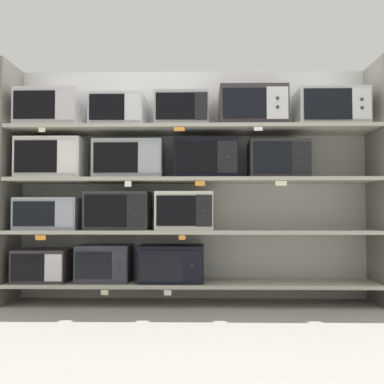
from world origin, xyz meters
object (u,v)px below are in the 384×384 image
object	(u,v)px
microwave_0	(44,265)
microwave_8	(206,159)
microwave_1	(105,263)
microwave_12	(182,111)
microwave_13	(252,108)
microwave_5	(184,211)
microwave_4	(118,211)
microwave_14	(330,109)
microwave_11	(119,112)
microwave_2	(172,263)
microwave_6	(52,159)
microwave_7	(129,160)
microwave_10	(51,110)
microwave_9	(278,160)
microwave_3	(50,214)

from	to	relation	value
microwave_0	microwave_8	size ratio (longest dim) A/B	0.83
microwave_1	microwave_12	size ratio (longest dim) A/B	0.98
microwave_13	microwave_5	bearing A→B (deg)	-179.98
microwave_0	microwave_4	size ratio (longest dim) A/B	0.83
microwave_1	microwave_14	xyz separation A→B (m)	(1.86, -0.00, 1.27)
microwave_4	microwave_11	size ratio (longest dim) A/B	1.18
microwave_0	microwave_2	size ratio (longest dim) A/B	0.82
microwave_12	microwave_14	size ratio (longest dim) A/B	0.78
microwave_8	microwave_4	bearing A→B (deg)	-179.98
microwave_13	microwave_12	bearing A→B (deg)	-179.98
microwave_8	microwave_13	xyz separation A→B (m)	(0.39, 0.00, 0.42)
microwave_5	microwave_6	bearing A→B (deg)	180.00
microwave_11	microwave_7	bearing A→B (deg)	0.05
microwave_4	microwave_2	bearing A→B (deg)	0.00
microwave_1	microwave_2	xyz separation A→B (m)	(0.55, -0.00, -0.00)
microwave_4	microwave_5	world-z (taller)	same
microwave_2	microwave_11	size ratio (longest dim) A/B	1.20
microwave_7	microwave_10	xyz separation A→B (m)	(-0.65, 0.00, 0.42)
microwave_2	microwave_13	xyz separation A→B (m)	(0.67, 0.00, 1.28)
microwave_6	microwave_9	world-z (taller)	microwave_6
microwave_2	microwave_4	distance (m)	0.62
microwave_1	microwave_8	distance (m)	1.19
microwave_0	microwave_2	bearing A→B (deg)	-0.01
microwave_11	microwave_14	world-z (taller)	microwave_14
microwave_14	microwave_7	bearing A→B (deg)	179.99
microwave_9	microwave_12	xyz separation A→B (m)	(-0.79, 0.00, 0.41)
microwave_4	microwave_12	distance (m)	0.98
microwave_8	microwave_11	size ratio (longest dim) A/B	1.19
microwave_9	microwave_12	bearing A→B (deg)	179.99
microwave_2	microwave_0	bearing A→B (deg)	179.99
microwave_0	microwave_4	world-z (taller)	microwave_4
microwave_2	microwave_7	size ratio (longest dim) A/B	0.93
microwave_8	microwave_14	world-z (taller)	microwave_14
microwave_13	microwave_3	bearing A→B (deg)	-180.00
microwave_6	microwave_11	distance (m)	0.68
microwave_7	microwave_8	world-z (taller)	microwave_8
microwave_1	microwave_5	xyz separation A→B (m)	(0.66, -0.00, 0.43)
microwave_3	microwave_8	world-z (taller)	microwave_8
microwave_4	microwave_13	distance (m)	1.40
microwave_8	microwave_13	size ratio (longest dim) A/B	0.95
microwave_2	microwave_10	xyz separation A→B (m)	(-1.01, 0.00, 1.27)
microwave_2	microwave_10	world-z (taller)	microwave_10
microwave_3	microwave_7	bearing A→B (deg)	-0.01
microwave_7	microwave_9	xyz separation A→B (m)	(1.23, -0.00, -0.00)
microwave_6	microwave_14	world-z (taller)	microwave_14
microwave_10	microwave_8	bearing A→B (deg)	-0.00
microwave_1	microwave_14	bearing A→B (deg)	-0.01
microwave_5	microwave_6	xyz separation A→B (m)	(-1.11, 0.00, 0.43)
microwave_5	microwave_7	distance (m)	0.63
microwave_0	microwave_5	xyz separation A→B (m)	(1.16, 0.00, 0.45)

